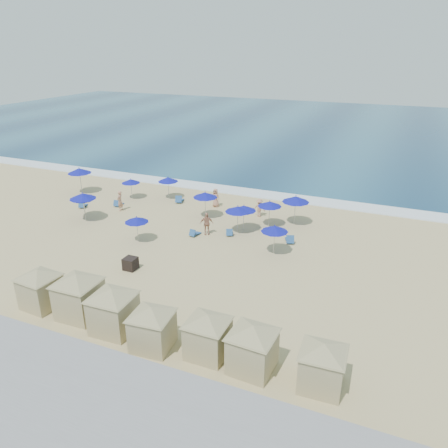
{
  "coord_description": "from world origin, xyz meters",
  "views": [
    {
      "loc": [
        15.55,
        -25.13,
        14.33
      ],
      "look_at": [
        3.57,
        3.0,
        1.66
      ],
      "focal_mm": 35.0,
      "sensor_mm": 36.0,
      "label": 1
    }
  ],
  "objects_px": {
    "cabana_0": "(39,284)",
    "umbrella_8": "(238,209)",
    "cabana_4": "(208,329)",
    "umbrella_4": "(168,179)",
    "cabana_2": "(113,304)",
    "cabana_3": "(152,322)",
    "umbrella_3": "(83,196)",
    "cabana_6": "(323,360)",
    "cabana_1": "(78,290)",
    "beachgoer_2": "(259,208)",
    "umbrella_7": "(244,208)",
    "umbrella_6": "(137,220)",
    "beachgoer_1": "(207,224)",
    "cabana_5": "(253,342)",
    "umbrella_10": "(270,204)",
    "beachgoer_0": "(120,201)",
    "umbrella_11": "(275,229)",
    "beachgoer_3": "(215,198)",
    "umbrella_1": "(83,198)",
    "umbrella_9": "(296,199)",
    "trash_bin": "(130,264)",
    "umbrella_2": "(131,181)",
    "umbrella_5": "(205,195)",
    "umbrella_0": "(79,171)"
  },
  "relations": [
    {
      "from": "cabana_1",
      "to": "beachgoer_2",
      "type": "relative_size",
      "value": 2.85
    },
    {
      "from": "trash_bin",
      "to": "umbrella_1",
      "type": "xyz_separation_m",
      "value": [
        -9.26,
        6.57,
        1.42
      ]
    },
    {
      "from": "beachgoer_1",
      "to": "beachgoer_3",
      "type": "height_order",
      "value": "beachgoer_1"
    },
    {
      "from": "umbrella_4",
      "to": "beachgoer_0",
      "type": "bearing_deg",
      "value": -116.96
    },
    {
      "from": "cabana_3",
      "to": "beachgoer_0",
      "type": "xyz_separation_m",
      "value": [
        -13.22,
        15.76,
        -0.54
      ]
    },
    {
      "from": "umbrella_10",
      "to": "beachgoer_2",
      "type": "relative_size",
      "value": 1.4
    },
    {
      "from": "cabana_2",
      "to": "umbrella_10",
      "type": "relative_size",
      "value": 1.98
    },
    {
      "from": "cabana_0",
      "to": "umbrella_8",
      "type": "xyz_separation_m",
      "value": [
        6.6,
        14.58,
        0.54
      ]
    },
    {
      "from": "cabana_3",
      "to": "umbrella_2",
      "type": "height_order",
      "value": "cabana_3"
    },
    {
      "from": "cabana_2",
      "to": "cabana_3",
      "type": "xyz_separation_m",
      "value": [
        2.64,
        -0.4,
        -0.14
      ]
    },
    {
      "from": "cabana_3",
      "to": "umbrella_0",
      "type": "xyz_separation_m",
      "value": [
        -20.0,
        18.53,
        0.87
      ]
    },
    {
      "from": "trash_bin",
      "to": "umbrella_3",
      "type": "bearing_deg",
      "value": 145.74
    },
    {
      "from": "umbrella_1",
      "to": "umbrella_10",
      "type": "xyz_separation_m",
      "value": [
        15.64,
        4.52,
        0.14
      ]
    },
    {
      "from": "umbrella_1",
      "to": "umbrella_4",
      "type": "xyz_separation_m",
      "value": [
        4.27,
        7.41,
        0.13
      ]
    },
    {
      "from": "cabana_3",
      "to": "umbrella_10",
      "type": "bearing_deg",
      "value": 88.18
    },
    {
      "from": "umbrella_10",
      "to": "umbrella_11",
      "type": "xyz_separation_m",
      "value": [
        1.92,
        -4.9,
        -0.01
      ]
    },
    {
      "from": "umbrella_2",
      "to": "umbrella_3",
      "type": "height_order",
      "value": "umbrella_3"
    },
    {
      "from": "umbrella_8",
      "to": "umbrella_9",
      "type": "relative_size",
      "value": 0.9
    },
    {
      "from": "cabana_2",
      "to": "beachgoer_0",
      "type": "height_order",
      "value": "cabana_2"
    },
    {
      "from": "cabana_4",
      "to": "cabana_2",
      "type": "bearing_deg",
      "value": -178.46
    },
    {
      "from": "umbrella_10",
      "to": "umbrella_3",
      "type": "bearing_deg",
      "value": -161.41
    },
    {
      "from": "umbrella_3",
      "to": "umbrella_7",
      "type": "bearing_deg",
      "value": 13.56
    },
    {
      "from": "beachgoer_1",
      "to": "cabana_5",
      "type": "bearing_deg",
      "value": -85.17
    },
    {
      "from": "cabana_3",
      "to": "umbrella_1",
      "type": "bearing_deg",
      "value": 139.04
    },
    {
      "from": "umbrella_7",
      "to": "beachgoer_3",
      "type": "bearing_deg",
      "value": 135.67
    },
    {
      "from": "cabana_1",
      "to": "cabana_5",
      "type": "bearing_deg",
      "value": -1.98
    },
    {
      "from": "cabana_6",
      "to": "umbrella_5",
      "type": "relative_size",
      "value": 1.68
    },
    {
      "from": "cabana_6",
      "to": "umbrella_11",
      "type": "relative_size",
      "value": 1.8
    },
    {
      "from": "umbrella_9",
      "to": "cabana_4",
      "type": "bearing_deg",
      "value": -88.84
    },
    {
      "from": "umbrella_7",
      "to": "beachgoer_0",
      "type": "height_order",
      "value": "umbrella_7"
    },
    {
      "from": "beachgoer_1",
      "to": "trash_bin",
      "type": "bearing_deg",
      "value": -135.0
    },
    {
      "from": "umbrella_1",
      "to": "beachgoer_0",
      "type": "height_order",
      "value": "umbrella_1"
    },
    {
      "from": "cabana_1",
      "to": "umbrella_9",
      "type": "distance_m",
      "value": 19.61
    },
    {
      "from": "umbrella_7",
      "to": "umbrella_6",
      "type": "bearing_deg",
      "value": -142.82
    },
    {
      "from": "cabana_4",
      "to": "umbrella_4",
      "type": "distance_m",
      "value": 24.17
    },
    {
      "from": "cabana_1",
      "to": "beachgoer_3",
      "type": "distance_m",
      "value": 19.4
    },
    {
      "from": "umbrella_2",
      "to": "beachgoer_1",
      "type": "relative_size",
      "value": 1.12
    },
    {
      "from": "cabana_4",
      "to": "beachgoer_3",
      "type": "height_order",
      "value": "cabana_4"
    },
    {
      "from": "cabana_4",
      "to": "umbrella_0",
      "type": "distance_m",
      "value": 29.07
    },
    {
      "from": "umbrella_5",
      "to": "umbrella_8",
      "type": "bearing_deg",
      "value": -27.72
    },
    {
      "from": "umbrella_9",
      "to": "beachgoer_0",
      "type": "height_order",
      "value": "umbrella_9"
    },
    {
      "from": "cabana_2",
      "to": "umbrella_8",
      "type": "height_order",
      "value": "cabana_2"
    },
    {
      "from": "umbrella_8",
      "to": "beachgoer_0",
      "type": "distance_m",
      "value": 11.92
    },
    {
      "from": "cabana_1",
      "to": "umbrella_1",
      "type": "relative_size",
      "value": 2.2
    },
    {
      "from": "cabana_6",
      "to": "beachgoer_3",
      "type": "bearing_deg",
      "value": 125.42
    },
    {
      "from": "umbrella_10",
      "to": "umbrella_11",
      "type": "relative_size",
      "value": 1.01
    },
    {
      "from": "trash_bin",
      "to": "umbrella_3",
      "type": "xyz_separation_m",
      "value": [
        -8.78,
        5.98,
        1.83
      ]
    },
    {
      "from": "trash_bin",
      "to": "beachgoer_0",
      "type": "bearing_deg",
      "value": 128.74
    },
    {
      "from": "cabana_2",
      "to": "umbrella_10",
      "type": "height_order",
      "value": "cabana_2"
    },
    {
      "from": "umbrella_3",
      "to": "cabana_6",
      "type": "bearing_deg",
      "value": -27.47
    }
  ]
}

